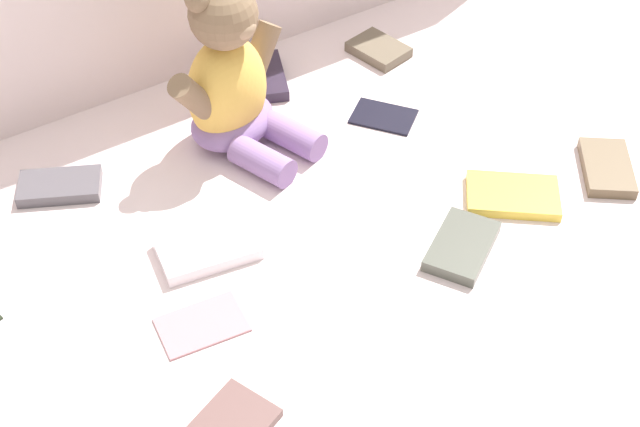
# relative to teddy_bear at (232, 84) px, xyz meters

# --- Properties ---
(ground_plane) EXTENTS (3.20, 3.20, 0.00)m
(ground_plane) POSITION_rel_teddy_bear_xyz_m (-0.05, -0.20, -0.10)
(ground_plane) COLOR silver
(teddy_bear) EXTENTS (0.23, 0.23, 0.28)m
(teddy_bear) POSITION_rel_teddy_bear_xyz_m (0.00, 0.00, 0.00)
(teddy_bear) COLOR #E5B24C
(teddy_bear) RESTS_ON ground_plane
(book_case_0) EXTENTS (0.16, 0.15, 0.02)m
(book_case_0) POSITION_rel_teddy_bear_xyz_m (0.27, -0.35, -0.10)
(book_case_0) COLOR yellow
(book_case_0) RESTS_ON ground_plane
(book_case_1) EXTENTS (0.12, 0.11, 0.01)m
(book_case_1) POSITION_rel_teddy_bear_xyz_m (-0.26, -0.46, -0.10)
(book_case_1) COLOR brown
(book_case_1) RESTS_ON ground_plane
(book_case_3) EXTENTS (0.14, 0.13, 0.02)m
(book_case_3) POSITION_rel_teddy_bear_xyz_m (0.14, -0.39, -0.10)
(book_case_3) COLOR #505249
(book_case_3) RESTS_ON ground_plane
(book_case_5) EXTENTS (0.14, 0.11, 0.02)m
(book_case_5) POSITION_rel_teddy_bear_xyz_m (-0.28, 0.03, -0.10)
(book_case_5) COLOR #4E4A4F
(book_case_5) RESTS_ON ground_plane
(book_case_6) EXTENTS (0.12, 0.09, 0.01)m
(book_case_6) POSITION_rel_teddy_bear_xyz_m (-0.22, -0.31, -0.10)
(book_case_6) COLOR #B3787E
(book_case_6) RESTS_ON ground_plane
(book_case_7) EXTENTS (0.15, 0.11, 0.02)m
(book_case_7) POSITION_rel_teddy_bear_xyz_m (-0.15, -0.20, -0.09)
(book_case_7) COLOR white
(book_case_7) RESTS_ON ground_plane
(book_case_8) EXTENTS (0.13, 0.14, 0.02)m
(book_case_8) POSITION_rel_teddy_bear_xyz_m (0.43, -0.38, -0.10)
(book_case_8) COLOR brown
(book_case_8) RESTS_ON ground_plane
(book_case_9) EXTENTS (0.12, 0.15, 0.02)m
(book_case_9) POSITION_rel_teddy_bear_xyz_m (0.11, 0.11, -0.09)
(book_case_9) COLOR #2A2031
(book_case_9) RESTS_ON ground_plane
(book_case_10) EXTENTS (0.09, 0.11, 0.02)m
(book_case_10) POSITION_rel_teddy_bear_xyz_m (0.33, 0.07, -0.10)
(book_case_10) COLOR brown
(book_case_10) RESTS_ON ground_plane
(book_case_11) EXTENTS (0.12, 0.12, 0.01)m
(book_case_11) POSITION_rel_teddy_bear_xyz_m (0.23, -0.09, -0.10)
(book_case_11) COLOR black
(book_case_11) RESTS_ON ground_plane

